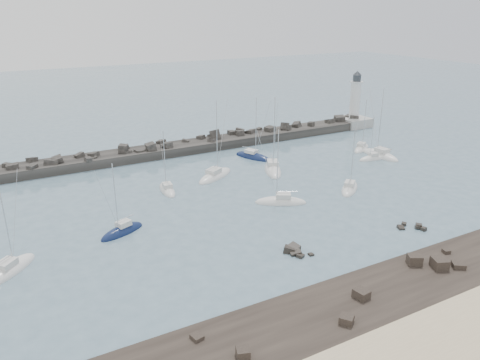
% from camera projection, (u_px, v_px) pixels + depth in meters
% --- Properties ---
extents(ground, '(400.00, 400.00, 0.00)m').
position_uv_depth(ground, '(281.00, 220.00, 66.83)').
color(ground, slate).
rests_on(ground, ground).
extents(rock_shelf, '(140.00, 12.00, 1.89)m').
position_uv_depth(rock_shelf, '(397.00, 299.00, 48.72)').
color(rock_shelf, black).
rests_on(rock_shelf, ground).
extents(rock_cluster_near, '(3.19, 3.20, 1.48)m').
position_uv_depth(rock_cluster_near, '(294.00, 251.00, 57.94)').
color(rock_cluster_near, black).
rests_on(rock_cluster_near, ground).
extents(rock_cluster_far, '(3.67, 3.30, 1.03)m').
position_uv_depth(rock_cluster_far, '(411.00, 227.00, 64.29)').
color(rock_cluster_far, black).
rests_on(rock_cluster_far, ground).
extents(breakwater, '(115.00, 7.12, 5.69)m').
position_uv_depth(breakwater, '(147.00, 156.00, 94.61)').
color(breakwater, '#282624').
rests_on(breakwater, ground).
extents(lighthouse, '(7.00, 7.00, 14.60)m').
position_uv_depth(lighthouse, '(354.00, 114.00, 118.18)').
color(lighthouse, '#A1A09C').
rests_on(lighthouse, ground).
extents(sailboat_0, '(7.18, 7.28, 12.44)m').
position_uv_depth(sailboat_0, '(10.00, 270.00, 53.74)').
color(sailboat_0, white).
rests_on(sailboat_0, ground).
extents(sailboat_1, '(7.02, 4.54, 10.98)m').
position_uv_depth(sailboat_1, '(122.00, 232.00, 62.93)').
color(sailboat_1, '#101C43').
rests_on(sailboat_1, ground).
extents(sailboat_2, '(2.90, 7.05, 10.97)m').
position_uv_depth(sailboat_2, '(167.00, 190.00, 77.30)').
color(sailboat_2, white).
rests_on(sailboat_2, ground).
extents(sailboat_3, '(9.53, 7.27, 14.73)m').
position_uv_depth(sailboat_3, '(215.00, 176.00, 83.63)').
color(sailboat_3, white).
rests_on(sailboat_3, ground).
extents(sailboat_4, '(8.14, 6.12, 12.72)m').
position_uv_depth(sailboat_4, '(281.00, 202.00, 72.47)').
color(sailboat_4, white).
rests_on(sailboat_4, ground).
extents(sailboat_5, '(6.79, 9.79, 15.02)m').
position_uv_depth(sailboat_5, '(273.00, 170.00, 86.79)').
color(sailboat_5, white).
rests_on(sailboat_5, ground).
extents(sailboat_6, '(7.35, 6.76, 12.17)m').
position_uv_depth(sailboat_6, '(350.00, 189.00, 77.89)').
color(sailboat_6, white).
rests_on(sailboat_6, ground).
extents(sailboat_7, '(5.67, 8.75, 13.30)m').
position_uv_depth(sailboat_7, '(253.00, 157.00, 94.33)').
color(sailboat_7, '#101C43').
rests_on(sailboat_7, ground).
extents(sailboat_8, '(6.13, 2.51, 9.63)m').
position_uv_depth(sailboat_8, '(372.00, 159.00, 93.18)').
color(sailboat_8, white).
rests_on(sailboat_8, ground).
extents(sailboat_9, '(3.34, 9.47, 14.84)m').
position_uv_depth(sailboat_9, '(380.00, 156.00, 95.20)').
color(sailboat_9, white).
rests_on(sailboat_9, ground).
extents(sailboat_10, '(7.28, 5.60, 11.51)m').
position_uv_depth(sailboat_10, '(361.00, 149.00, 99.79)').
color(sailboat_10, white).
rests_on(sailboat_10, ground).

